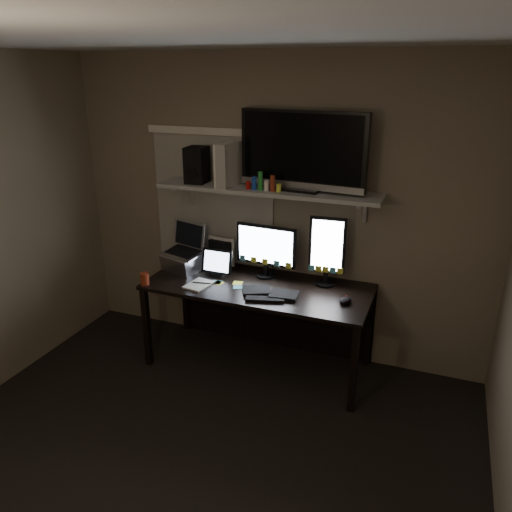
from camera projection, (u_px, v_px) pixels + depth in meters
The scene contains 20 objects.
floor at pixel (174, 485), 3.02m from camera, with size 3.60×3.60×0.00m, color black.
ceiling at pixel (140, 34), 2.13m from camera, with size 3.60×3.60×0.00m, color silver.
back_wall at pixel (274, 211), 4.15m from camera, with size 3.60×3.60×0.00m, color #706450.
window_blinds at pixel (213, 200), 4.30m from camera, with size 1.10×0.02×1.10m, color #B3B1A1.
desk at pixel (263, 299), 4.17m from camera, with size 1.80×0.75×0.73m.
wall_shelf at pixel (267, 190), 3.92m from camera, with size 1.80×0.35×0.03m, color #A7A7A3.
monitor_landscape at pixel (266, 251), 4.09m from camera, with size 0.52×0.05×0.45m, color black.
monitor_portrait at pixel (327, 251), 3.92m from camera, with size 0.29×0.05×0.57m, color black.
keyboard at pixel (270, 293), 3.83m from camera, with size 0.45×0.17×0.03m, color black.
mouse at pixel (345, 300), 3.69m from camera, with size 0.08×0.12×0.04m, color black.
notepad at pixel (199, 285), 4.00m from camera, with size 0.16×0.23×0.01m, color silver.
tablet at pixel (217, 263), 4.15m from camera, with size 0.27×0.11×0.23m, color black.
file_sorter at pixel (222, 252), 4.33m from camera, with size 0.21×0.09×0.26m, color black.
laptop at pixel (183, 248), 4.25m from camera, with size 0.35×0.28×0.39m, color #ABACB0.
cup at pixel (145, 279), 4.00m from camera, with size 0.07×0.07×0.10m, color maroon.
sticky_notes at pixel (225, 283), 4.03m from camera, with size 0.33×0.24×0.00m, color #D3D83A, non-canonical shape.
tv at pixel (302, 151), 3.73m from camera, with size 1.00×0.18×0.60m, color black.
game_console at pixel (228, 164), 3.94m from camera, with size 0.09×0.28×0.34m, color silver.
speaker at pixel (197, 165), 4.05m from camera, with size 0.16×0.19×0.29m, color black.
bottles at pixel (263, 181), 3.82m from camera, with size 0.23×0.05×0.15m, color #A50F0C, non-canonical shape.
Camera 1 is at (1.30, -2.00, 2.36)m, focal length 35.00 mm.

